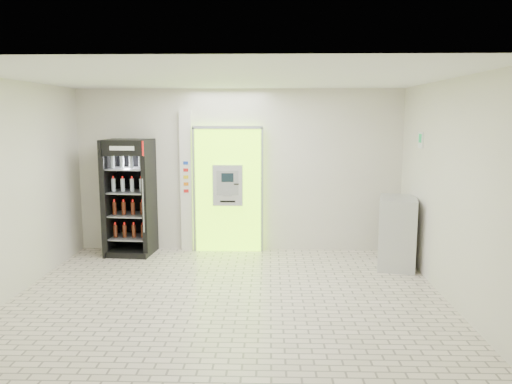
{
  "coord_description": "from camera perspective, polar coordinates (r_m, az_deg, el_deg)",
  "views": [
    {
      "loc": [
        0.56,
        -6.7,
        2.49
      ],
      "look_at": [
        0.35,
        1.2,
        1.3
      ],
      "focal_mm": 35.0,
      "sensor_mm": 36.0,
      "label": 1
    }
  ],
  "objects": [
    {
      "name": "exit_sign",
      "position": [
        8.46,
        18.31,
        5.66
      ],
      "size": [
        0.02,
        0.22,
        0.26
      ],
      "color": "white",
      "rests_on": "room_shell"
    },
    {
      "name": "beverage_cooler",
      "position": [
        9.32,
        -14.22,
        -0.84
      ],
      "size": [
        0.85,
        0.78,
        2.09
      ],
      "rotation": [
        0.0,
        0.0,
        -0.09
      ],
      "color": "black",
      "rests_on": "ground"
    },
    {
      "name": "ground",
      "position": [
        7.17,
        -3.1,
        -11.75
      ],
      "size": [
        6.0,
        6.0,
        0.0
      ],
      "primitive_type": "plane",
      "color": "beige",
      "rests_on": "ground"
    },
    {
      "name": "steel_cabinet",
      "position": [
        8.66,
        15.84,
        -4.44
      ],
      "size": [
        0.79,
        1.0,
        1.17
      ],
      "rotation": [
        0.0,
        0.0,
        -0.24
      ],
      "color": "#B7BAC0",
      "rests_on": "ground"
    },
    {
      "name": "pillar",
      "position": [
        9.35,
        -7.95,
        1.2
      ],
      "size": [
        0.22,
        0.11,
        2.6
      ],
      "color": "silver",
      "rests_on": "ground"
    },
    {
      "name": "room_shell",
      "position": [
        6.75,
        -3.23,
        3.07
      ],
      "size": [
        6.0,
        6.0,
        6.0
      ],
      "color": "silver",
      "rests_on": "ground"
    },
    {
      "name": "atm_assembly",
      "position": [
        9.24,
        -3.19,
        0.37
      ],
      "size": [
        1.3,
        0.24,
        2.33
      ],
      "color": "#90EC10",
      "rests_on": "ground"
    }
  ]
}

